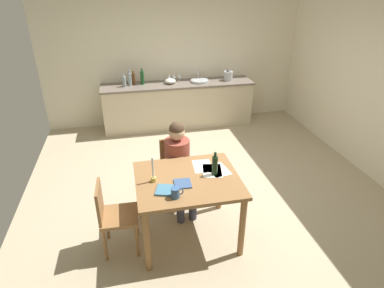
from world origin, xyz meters
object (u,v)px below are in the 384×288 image
(dining_table, at_px, (188,188))
(stovetop_kettle, at_px, (228,75))
(book_magazine, at_px, (183,184))
(mixing_bowl, at_px, (170,81))
(coffee_mug, at_px, (176,193))
(bottle_wine_red, at_px, (133,79))
(chair_at_table, at_px, (176,168))
(wine_glass_back_left, at_px, (169,76))
(bottle_oil, at_px, (124,81))
(bottle_sauce, at_px, (142,78))
(wine_glass_near_sink, at_px, (179,76))
(bottle_vinegar, at_px, (130,79))
(person_seated, at_px, (179,162))
(candlestick, at_px, (153,175))
(wine_bottle_on_table, at_px, (215,165))
(wine_glass_by_kettle, at_px, (174,76))
(sink_unit, at_px, (200,81))
(chair_side_empty, at_px, (113,214))
(book_cookery, at_px, (164,190))

(dining_table, bearing_deg, stovetop_kettle, 65.33)
(book_magazine, relative_size, mixing_bowl, 0.86)
(coffee_mug, height_order, bottle_wine_red, bottle_wine_red)
(chair_at_table, relative_size, stovetop_kettle, 4.04)
(stovetop_kettle, relative_size, wine_glass_back_left, 1.43)
(coffee_mug, distance_m, bottle_oil, 3.60)
(bottle_oil, distance_m, bottle_sauce, 0.37)
(wine_glass_near_sink, bearing_deg, bottle_oil, -171.66)
(bottle_vinegar, bearing_deg, wine_glass_near_sink, 5.86)
(chair_at_table, relative_size, person_seated, 0.74)
(candlestick, bearing_deg, chair_at_table, 63.08)
(person_seated, relative_size, wine_bottle_on_table, 4.35)
(person_seated, bearing_deg, wine_bottle_on_table, -60.99)
(bottle_vinegar, relative_size, stovetop_kettle, 1.36)
(candlestick, height_order, wine_glass_by_kettle, candlestick)
(book_magazine, bearing_deg, coffee_mug, -113.73)
(mixing_bowl, bearing_deg, sink_unit, -0.49)
(person_seated, relative_size, stovetop_kettle, 5.43)
(wine_bottle_on_table, distance_m, bottle_sauce, 3.37)
(bottle_sauce, bearing_deg, chair_side_empty, -100.16)
(person_seated, distance_m, wine_glass_near_sink, 2.91)
(bottle_wine_red, bearing_deg, bottle_vinegar, -153.13)
(book_magazine, height_order, wine_bottle_on_table, wine_bottle_on_table)
(wine_bottle_on_table, relative_size, sink_unit, 0.76)
(chair_side_empty, bearing_deg, sink_unit, 62.33)
(coffee_mug, height_order, mixing_bowl, mixing_bowl)
(sink_unit, distance_m, bottle_sauce, 1.14)
(chair_side_empty, bearing_deg, bottle_oil, 85.60)
(mixing_bowl, bearing_deg, book_magazine, -96.56)
(coffee_mug, relative_size, bottle_wine_red, 0.48)
(wine_bottle_on_table, bearing_deg, book_cookery, -161.18)
(chair_side_empty, xyz_separation_m, bottle_vinegar, (0.36, 3.35, 0.56))
(chair_at_table, bearing_deg, wine_bottle_on_table, -65.33)
(person_seated, relative_size, book_magazine, 6.46)
(bottle_oil, height_order, bottle_vinegar, bottle_vinegar)
(dining_table, height_order, bottle_vinegar, bottle_vinegar)
(wine_glass_near_sink, bearing_deg, coffee_mug, -100.72)
(chair_at_table, height_order, wine_bottle_on_table, wine_bottle_on_table)
(bottle_oil, distance_m, bottle_vinegar, 0.13)
(wine_bottle_on_table, bearing_deg, person_seated, 119.01)
(wine_glass_by_kettle, bearing_deg, coffee_mug, -99.18)
(person_seated, xyz_separation_m, bottle_wine_red, (-0.39, 2.78, 0.34))
(stovetop_kettle, height_order, wine_glass_back_left, stovetop_kettle)
(bottle_vinegar, height_order, stovetop_kettle, bottle_vinegar)
(candlestick, distance_m, bottle_sauce, 3.33)
(wine_bottle_on_table, bearing_deg, candlestick, 179.96)
(sink_unit, relative_size, wine_glass_by_kettle, 2.34)
(dining_table, bearing_deg, wine_bottle_on_table, 3.85)
(bottle_sauce, distance_m, stovetop_kettle, 1.72)
(book_cookery, bearing_deg, dining_table, 50.56)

